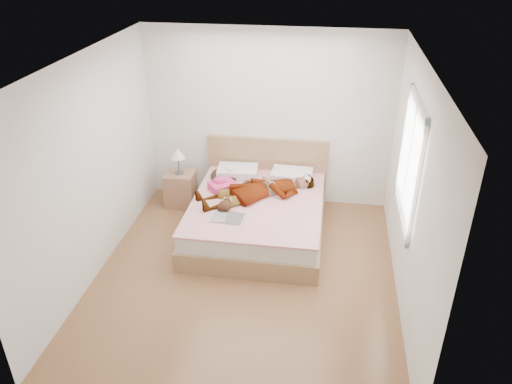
% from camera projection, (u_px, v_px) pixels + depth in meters
% --- Properties ---
extents(ground, '(4.00, 4.00, 0.00)m').
position_uv_depth(ground, '(245.00, 275.00, 6.11)').
color(ground, '#56311B').
rests_on(ground, ground).
extents(woman, '(1.81, 1.45, 0.24)m').
position_uv_depth(woman, '(259.00, 187.00, 6.80)').
color(woman, silver).
rests_on(woman, bed).
extents(hair, '(0.44, 0.54, 0.08)m').
position_uv_depth(hair, '(225.00, 175.00, 7.30)').
color(hair, black).
rests_on(hair, bed).
extents(phone, '(0.09, 0.10, 0.05)m').
position_uv_depth(phone, '(229.00, 168.00, 7.18)').
color(phone, silver).
rests_on(phone, bed).
extents(room_shell, '(4.00, 4.00, 4.00)m').
position_uv_depth(room_shell, '(409.00, 163.00, 5.42)').
color(room_shell, white).
rests_on(room_shell, ground).
extents(bed, '(1.80, 2.08, 1.00)m').
position_uv_depth(bed, '(258.00, 213.00, 6.88)').
color(bed, olive).
rests_on(bed, ground).
extents(towel, '(0.44, 0.43, 0.18)m').
position_uv_depth(towel, '(222.00, 185.00, 6.95)').
color(towel, '#FF457C').
rests_on(towel, bed).
extents(magazine, '(0.47, 0.33, 0.03)m').
position_uv_depth(magazine, '(227.00, 218.00, 6.29)').
color(magazine, white).
rests_on(magazine, bed).
extents(coffee_mug, '(0.14, 0.12, 0.10)m').
position_uv_depth(coffee_mug, '(227.00, 203.00, 6.53)').
color(coffee_mug, white).
rests_on(coffee_mug, bed).
extents(plush_toy, '(0.18, 0.26, 0.14)m').
position_uv_depth(plush_toy, '(225.00, 205.00, 6.45)').
color(plush_toy, '#311E0D').
rests_on(plush_toy, bed).
extents(nightstand, '(0.43, 0.39, 0.93)m').
position_uv_depth(nightstand, '(180.00, 186.00, 7.50)').
color(nightstand, brown).
rests_on(nightstand, ground).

